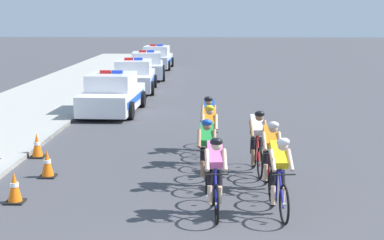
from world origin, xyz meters
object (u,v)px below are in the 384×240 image
object	(u,v)px
police_car_third	(147,66)
traffic_cone_far	(37,146)
cyclist_fifth	(209,133)
police_car_furthest	(157,58)
cyclist_second	(279,174)
traffic_cone_near	(47,164)
cyclist_seventh	(209,122)
police_car_nearest	(112,95)
police_car_second	(134,77)
cyclist_lead	(215,174)
traffic_cone_mid	(14,188)
cyclist_fourth	(271,154)
cyclist_sixth	(257,140)
cyclist_third	(207,151)

from	to	relation	value
police_car_third	traffic_cone_far	xyz separation A→B (m)	(-0.81, -18.20, -0.37)
cyclist_fifth	police_car_third	size ratio (longest dim) A/B	0.38
police_car_third	police_car_furthest	world-z (taller)	same
cyclist_second	traffic_cone_near	world-z (taller)	cyclist_second
cyclist_seventh	police_car_furthest	bearing A→B (deg)	98.87
police_car_nearest	police_car_second	size ratio (longest dim) A/B	0.99
cyclist_fifth	traffic_cone_near	distance (m)	3.92
cyclist_lead	traffic_cone_mid	world-z (taller)	cyclist_lead
cyclist_fourth	cyclist_seventh	size ratio (longest dim) A/B	1.00
cyclist_second	cyclist_seventh	bearing A→B (deg)	104.62
police_car_furthest	cyclist_sixth	bearing A→B (deg)	-79.39
cyclist_seventh	cyclist_fifth	bearing A→B (deg)	-88.80
cyclist_fourth	cyclist_sixth	xyz separation A→B (m)	(-0.18, 1.31, 0.00)
police_car_nearest	police_car_second	bearing A→B (deg)	89.99
police_car_third	traffic_cone_near	world-z (taller)	police_car_third
police_car_nearest	traffic_cone_near	xyz separation A→B (m)	(-0.03, -8.65, -0.37)
cyclist_lead	police_car_nearest	size ratio (longest dim) A/B	0.39
cyclist_sixth	police_car_second	bearing A→B (deg)	108.59
cyclist_third	traffic_cone_mid	distance (m)	4.00
cyclist_fourth	cyclist_third	bearing A→B (deg)	170.75
cyclist_second	police_car_second	xyz separation A→B (m)	(-4.94, 17.00, -0.11)
cyclist_fifth	cyclist_seventh	xyz separation A→B (m)	(-0.03, 1.46, 0.00)
police_car_third	police_car_second	bearing A→B (deg)	-90.01
traffic_cone_far	traffic_cone_mid	bearing A→B (deg)	-80.09
cyclist_sixth	cyclist_seventh	bearing A→B (deg)	117.14
cyclist_lead	cyclist_sixth	size ratio (longest dim) A/B	1.00
cyclist_lead	cyclist_sixth	world-z (taller)	same
police_car_nearest	cyclist_sixth	bearing A→B (deg)	-59.72
cyclist_sixth	traffic_cone_far	bearing A→B (deg)	166.80
cyclist_lead	cyclist_fourth	bearing A→B (deg)	53.85
police_car_second	traffic_cone_mid	world-z (taller)	police_car_second
police_car_third	traffic_cone_far	bearing A→B (deg)	-92.54
cyclist_seventh	police_car_nearest	size ratio (longest dim) A/B	0.39
police_car_third	police_car_furthest	xyz separation A→B (m)	(-0.00, 5.87, 0.00)
cyclist_second	police_car_third	xyz separation A→B (m)	(-4.94, 22.38, -0.11)
cyclist_sixth	police_car_furthest	size ratio (longest dim) A/B	0.39
cyclist_seventh	cyclist_fourth	bearing A→B (deg)	-69.43
cyclist_second	traffic_cone_near	distance (m)	5.52
cyclist_second	police_car_nearest	bearing A→B (deg)	114.16
cyclist_seventh	traffic_cone_near	bearing A→B (deg)	-143.03
cyclist_fourth	police_car_second	world-z (taller)	police_car_second
cyclist_second	cyclist_third	bearing A→B (deg)	126.93
cyclist_fourth	police_car_nearest	bearing A→B (deg)	117.59
police_car_nearest	traffic_cone_mid	distance (m)	10.50
cyclist_fourth	police_car_nearest	xyz separation A→B (m)	(-4.94, 9.45, -0.11)
cyclist_third	police_car_furthest	distance (m)	26.71
police_car_nearest	police_car_third	xyz separation A→B (m)	(0.00, 11.37, 0.00)
cyclist_third	cyclist_seventh	world-z (taller)	same
cyclist_fourth	cyclist_sixth	size ratio (longest dim) A/B	1.00
cyclist_fourth	cyclist_sixth	world-z (taller)	same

